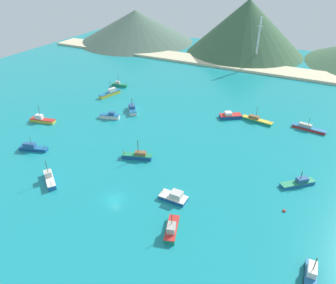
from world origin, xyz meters
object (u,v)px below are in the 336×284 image
Objects in this scene: fishing_boat_6 at (298,183)px; fishing_boat_13 at (110,116)px; fishing_boat_10 at (308,128)px; fishing_boat_12 at (311,276)px; fishing_boat_9 at (174,197)px; fishing_boat_0 at (50,179)px; fishing_boat_1 at (132,109)px; radio_tower at (258,42)px; buoy_0 at (284,211)px; fishing_boat_2 at (32,148)px; fishing_boat_14 at (257,120)px; fishing_boat_11 at (119,85)px; fishing_boat_3 at (110,93)px; fishing_boat_7 at (42,120)px; fishing_boat_8 at (230,116)px; fishing_boat_15 at (172,229)px; fishing_boat_4 at (138,156)px.

fishing_boat_6 is 67.86m from fishing_boat_13.
fishing_boat_12 is at bearing -83.93° from fishing_boat_10.
fishing_boat_9 is 58.89m from fishing_boat_10.
fishing_boat_0 is 47.04m from fishing_boat_1.
fishing_boat_0 is 0.31× the size of radio_tower.
fishing_boat_6 reaches higher than fishing_boat_9.
fishing_boat_12 is 10.53× the size of buoy_0.
fishing_boat_2 is at bearing -174.61° from buoy_0.
fishing_boat_1 is (-3.76, 46.89, -0.01)m from fishing_boat_0.
fishing_boat_14 is at bearing -76.02° from radio_tower.
radio_tower reaches higher than fishing_boat_14.
fishing_boat_11 is at bearing 133.81° from fishing_boat_9.
fishing_boat_11 is at bearing 176.28° from fishing_boat_10.
fishing_boat_3 reaches higher than fishing_boat_6.
fishing_boat_10 is at bearing -3.72° from fishing_boat_11.
fishing_boat_3 is 1.09× the size of fishing_boat_7.
fishing_boat_15 is (5.29, -59.78, 0.13)m from fishing_boat_8.
fishing_boat_9 is 0.61× the size of fishing_boat_10.
fishing_boat_2 is 19.38m from fishing_boat_7.
fishing_boat_9 is 10.53m from fishing_boat_15.
fishing_boat_3 is 50.84m from fishing_boat_4.
fishing_boat_11 is (-54.76, 8.28, 0.02)m from fishing_boat_8.
radio_tower is (32.96, 85.43, 12.04)m from fishing_boat_13.
fishing_boat_7 is at bearing -153.19° from fishing_boat_14.
fishing_boat_1 reaches higher than fishing_boat_9.
fishing_boat_11 is 95.29m from buoy_0.
fishing_boat_9 is at bearing 164.94° from fishing_boat_12.
fishing_boat_2 is (-16.33, 9.34, -0.06)m from fishing_boat_0.
radio_tower is (41.37, 114.28, 12.08)m from fishing_boat_2.
fishing_boat_11 is at bearing 96.91° from fishing_boat_2.
fishing_boat_14 is (69.06, 34.90, -0.17)m from fishing_boat_7.
fishing_boat_8 is at bearing -173.68° from fishing_boat_10.
fishing_boat_10 is at bearing 13.17° from fishing_boat_1.
fishing_boat_2 is 1.07× the size of fishing_boat_8.
fishing_boat_0 reaches higher than fishing_boat_14.
fishing_boat_7 reaches higher than fishing_boat_3.
fishing_boat_14 is at bearing -6.28° from fishing_boat_11.
fishing_boat_12 is 18.15m from buoy_0.
fishing_boat_13 is (12.75, -17.90, -0.12)m from fishing_boat_3.
fishing_boat_1 is at bearing 153.51° from buoy_0.
fishing_boat_15 is (-22.45, -29.61, 0.25)m from fishing_boat_6.
fishing_boat_12 is (68.59, -47.18, 0.11)m from fishing_boat_1.
fishing_boat_11 reaches higher than fishing_boat_2.
fishing_boat_13 is 69.07m from buoy_0.
fishing_boat_3 is at bearing 151.45° from fishing_boat_1.
fishing_boat_11 is (-82.50, 38.44, 0.14)m from fishing_boat_6.
fishing_boat_7 is 13.01× the size of buoy_0.
fishing_boat_8 is 66.62m from radio_tower.
fishing_boat_11 is 10.16× the size of buoy_0.
fishing_boat_15 is at bearing -177.85° from fishing_boat_12.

